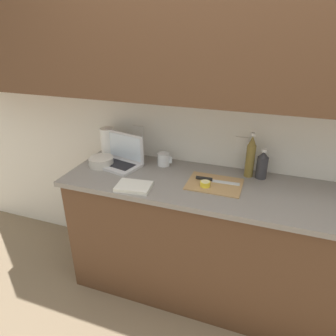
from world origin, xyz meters
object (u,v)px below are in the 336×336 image
(cutting_board, at_px, (215,184))
(bowl_white, at_px, (101,162))
(bottle_oil_tall, at_px, (250,157))
(knife, at_px, (210,179))
(paper_towel_roll, at_px, (108,142))
(laptop, at_px, (119,157))
(measuring_cup, at_px, (164,159))
(lemon_half_cut, at_px, (205,184))
(bottle_green_soda, at_px, (262,165))

(cutting_board, distance_m, bowl_white, 0.85)
(cutting_board, xyz_separation_m, bottle_oil_tall, (0.19, 0.20, 0.14))
(knife, relative_size, paper_towel_roll, 1.27)
(laptop, relative_size, bottle_oil_tall, 1.27)
(measuring_cup, xyz_separation_m, paper_towel_roll, (-0.48, 0.03, 0.07))
(lemon_half_cut, bearing_deg, laptop, 168.55)
(bottle_green_soda, bearing_deg, knife, -150.81)
(lemon_half_cut, distance_m, bottle_green_soda, 0.42)
(knife, height_order, bottle_green_soda, bottle_green_soda)
(knife, bearing_deg, laptop, 173.29)
(laptop, bearing_deg, cutting_board, 6.87)
(knife, relative_size, bottle_oil_tall, 0.93)
(bottle_green_soda, relative_size, measuring_cup, 1.88)
(cutting_board, distance_m, lemon_half_cut, 0.08)
(bowl_white, bearing_deg, measuring_cup, 20.66)
(lemon_half_cut, bearing_deg, knife, 81.93)
(bottle_oil_tall, bearing_deg, measuring_cup, -177.51)
(bottle_green_soda, height_order, paper_towel_roll, paper_towel_roll)
(knife, relative_size, lemon_half_cut, 4.50)
(knife, height_order, bowl_white, bowl_white)
(paper_towel_roll, bearing_deg, cutting_board, -12.77)
(bottle_oil_tall, relative_size, paper_towel_roll, 1.36)
(laptop, xyz_separation_m, bottle_oil_tall, (0.93, 0.12, 0.09))
(bowl_white, bearing_deg, laptop, 31.02)
(laptop, relative_size, lemon_half_cut, 6.14)
(lemon_half_cut, relative_size, paper_towel_roll, 0.28)
(bowl_white, bearing_deg, lemon_half_cut, -5.00)
(lemon_half_cut, relative_size, measuring_cup, 0.58)
(cutting_board, bearing_deg, knife, 142.25)
(laptop, xyz_separation_m, measuring_cup, (0.32, 0.09, -0.01))
(lemon_half_cut, relative_size, bowl_white, 0.36)
(bottle_green_soda, distance_m, bowl_white, 1.15)
(measuring_cup, bearing_deg, bottle_oil_tall, 2.49)
(measuring_cup, bearing_deg, bowl_white, -159.34)
(laptop, distance_m, cutting_board, 0.75)
(bottle_oil_tall, distance_m, bowl_white, 1.07)
(cutting_board, bearing_deg, paper_towel_roll, 167.23)
(laptop, xyz_separation_m, paper_towel_roll, (-0.16, 0.12, 0.06))
(paper_towel_roll, bearing_deg, bottle_oil_tall, 0.05)
(paper_towel_roll, bearing_deg, laptop, -36.88)
(cutting_board, xyz_separation_m, bowl_white, (-0.85, 0.01, 0.03))
(bowl_white, bearing_deg, knife, 1.04)
(bottle_green_soda, height_order, bowl_white, bottle_green_soda)
(knife, distance_m, bottle_oil_tall, 0.32)
(cutting_board, xyz_separation_m, bottle_green_soda, (0.28, 0.20, 0.09))
(measuring_cup, relative_size, bowl_white, 0.62)
(measuring_cup, bearing_deg, paper_towel_roll, 176.92)
(cutting_board, relative_size, bottle_green_soda, 1.68)
(laptop, distance_m, measuring_cup, 0.33)
(laptop, bearing_deg, measuring_cup, 29.84)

